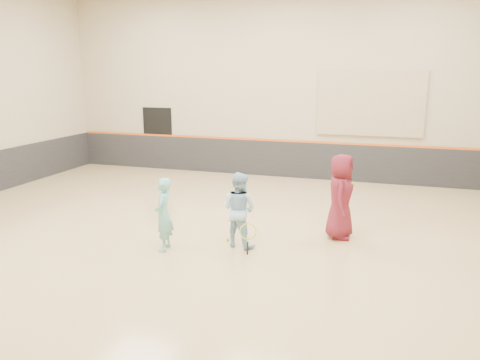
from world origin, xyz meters
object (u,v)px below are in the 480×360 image
(instructor, at_px, (239,209))
(spare_racket, at_px, (234,189))
(girl, at_px, (163,215))
(young_man, at_px, (341,196))

(instructor, bearing_deg, spare_racket, -54.18)
(girl, distance_m, spare_racket, 4.76)
(girl, xyz_separation_m, instructor, (1.34, 0.66, 0.03))
(instructor, height_order, young_man, young_man)
(young_man, xyz_separation_m, spare_racket, (-3.33, 2.94, -0.82))
(instructor, distance_m, spare_racket, 4.36)
(spare_racket, bearing_deg, girl, -88.82)
(instructor, relative_size, young_man, 0.85)
(girl, height_order, spare_racket, girl)
(young_man, relative_size, spare_racket, 2.37)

